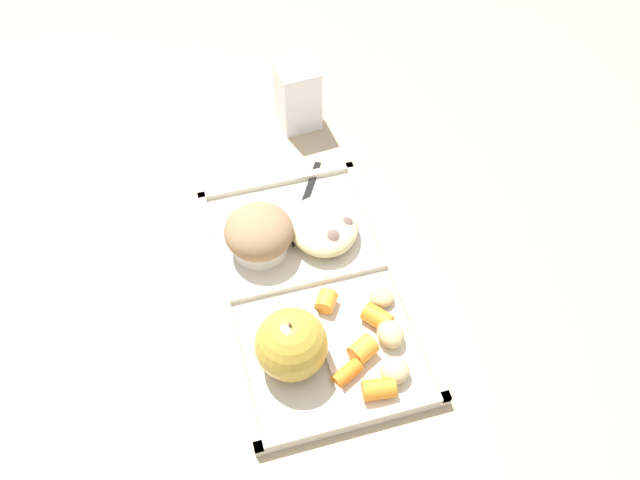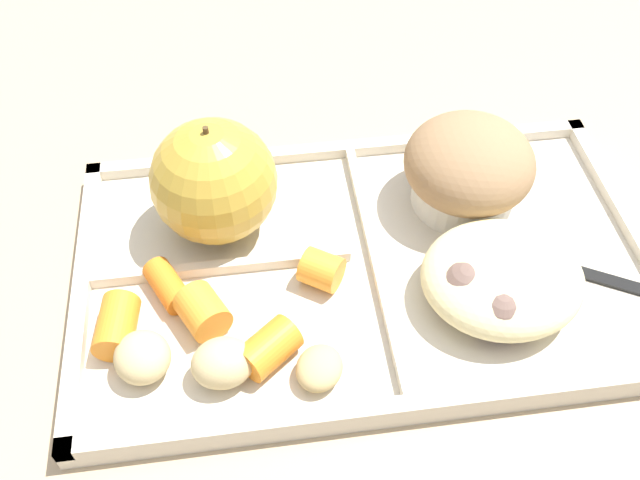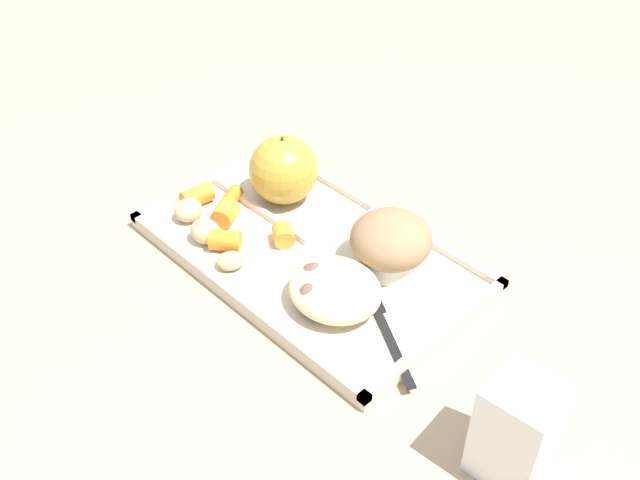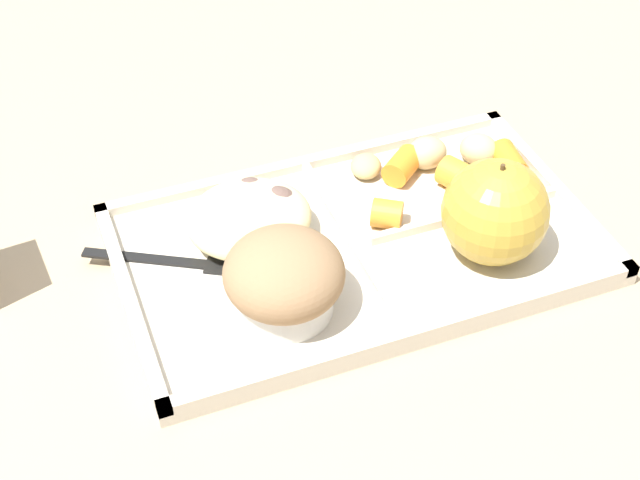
% 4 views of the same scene
% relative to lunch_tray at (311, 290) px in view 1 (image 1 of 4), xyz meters
% --- Properties ---
extents(ground, '(6.00, 6.00, 0.00)m').
position_rel_lunch_tray_xyz_m(ground, '(0.00, -0.00, -0.01)').
color(ground, tan).
extents(lunch_tray, '(0.38, 0.23, 0.02)m').
position_rel_lunch_tray_xyz_m(lunch_tray, '(0.00, 0.00, 0.00)').
color(lunch_tray, beige).
rests_on(lunch_tray, ground).
extents(green_apple, '(0.08, 0.08, 0.09)m').
position_rel_lunch_tray_xyz_m(green_apple, '(-0.09, 0.05, 0.05)').
color(green_apple, '#B79333').
rests_on(green_apple, lunch_tray).
extents(bran_muffin, '(0.09, 0.09, 0.07)m').
position_rel_lunch_tray_xyz_m(bran_muffin, '(0.08, 0.05, 0.04)').
color(bran_muffin, silver).
rests_on(bran_muffin, lunch_tray).
extents(carrot_slice_diagonal, '(0.04, 0.04, 0.02)m').
position_rel_lunch_tray_xyz_m(carrot_slice_diagonal, '(-0.07, -0.06, 0.02)').
color(carrot_slice_diagonal, orange).
rests_on(carrot_slice_diagonal, lunch_tray).
extents(carrot_slice_near_corner, '(0.04, 0.04, 0.03)m').
position_rel_lunch_tray_xyz_m(carrot_slice_near_corner, '(-0.11, -0.03, 0.02)').
color(carrot_slice_near_corner, orange).
rests_on(carrot_slice_near_corner, lunch_tray).
extents(carrot_slice_tilted, '(0.03, 0.04, 0.02)m').
position_rel_lunch_tray_xyz_m(carrot_slice_tilted, '(-0.16, -0.04, 0.02)').
color(carrot_slice_tilted, orange).
rests_on(carrot_slice_tilted, lunch_tray).
extents(carrot_slice_back, '(0.03, 0.04, 0.02)m').
position_rel_lunch_tray_xyz_m(carrot_slice_back, '(-0.13, -0.01, 0.01)').
color(carrot_slice_back, orange).
rests_on(carrot_slice_back, lunch_tray).
extents(carrot_slice_small, '(0.03, 0.03, 0.02)m').
position_rel_lunch_tray_xyz_m(carrot_slice_small, '(-0.03, -0.01, 0.02)').
color(carrot_slice_small, orange).
rests_on(carrot_slice_small, lunch_tray).
extents(potato_chunk_corner, '(0.04, 0.03, 0.03)m').
position_rel_lunch_tray_xyz_m(potato_chunk_corner, '(-0.10, -0.07, 0.02)').
color(potato_chunk_corner, tan).
rests_on(potato_chunk_corner, lunch_tray).
extents(potato_chunk_small, '(0.04, 0.04, 0.03)m').
position_rel_lunch_tray_xyz_m(potato_chunk_small, '(-0.14, -0.06, 0.02)').
color(potato_chunk_small, tan).
rests_on(potato_chunk_small, lunch_tray).
extents(potato_chunk_large, '(0.04, 0.04, 0.02)m').
position_rel_lunch_tray_xyz_m(potato_chunk_large, '(-0.04, -0.08, 0.01)').
color(potato_chunk_large, tan).
rests_on(potato_chunk_large, lunch_tray).
extents(egg_noodle_pile, '(0.10, 0.09, 0.04)m').
position_rel_lunch_tray_xyz_m(egg_noodle_pile, '(0.08, -0.04, 0.02)').
color(egg_noodle_pile, beige).
rests_on(egg_noodle_pile, lunch_tray).
extents(meatball_side, '(0.04, 0.04, 0.04)m').
position_rel_lunch_tray_xyz_m(meatball_side, '(0.05, -0.04, 0.02)').
color(meatball_side, brown).
rests_on(meatball_side, lunch_tray).
extents(meatball_center, '(0.03, 0.03, 0.03)m').
position_rel_lunch_tray_xyz_m(meatball_center, '(0.08, -0.06, 0.02)').
color(meatball_center, '#755B4C').
rests_on(meatball_center, lunch_tray).
extents(meatball_front, '(0.04, 0.04, 0.04)m').
position_rel_lunch_tray_xyz_m(meatball_front, '(0.08, -0.04, 0.02)').
color(meatball_front, '#755B4C').
rests_on(meatball_front, lunch_tray).
extents(meatball_back, '(0.04, 0.04, 0.04)m').
position_rel_lunch_tray_xyz_m(meatball_back, '(0.07, -0.06, 0.02)').
color(meatball_back, brown).
rests_on(meatball_back, lunch_tray).
extents(plastic_fork, '(0.14, 0.09, 0.00)m').
position_rel_lunch_tray_xyz_m(plastic_fork, '(0.13, -0.02, 0.01)').
color(plastic_fork, black).
rests_on(plastic_fork, lunch_tray).
extents(milk_carton, '(0.06, 0.06, 0.10)m').
position_rel_lunch_tray_xyz_m(milk_carton, '(0.32, -0.06, 0.05)').
color(milk_carton, white).
rests_on(milk_carton, ground).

